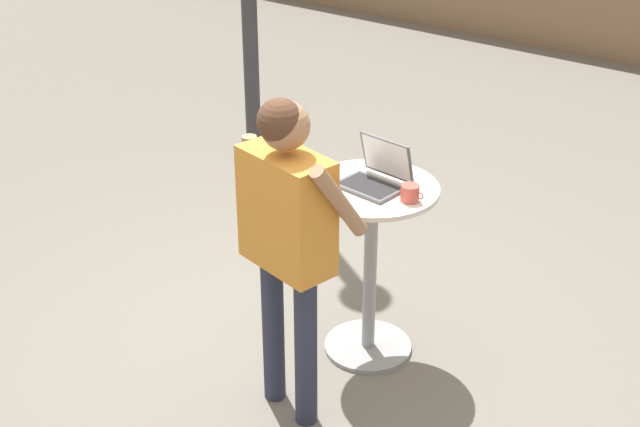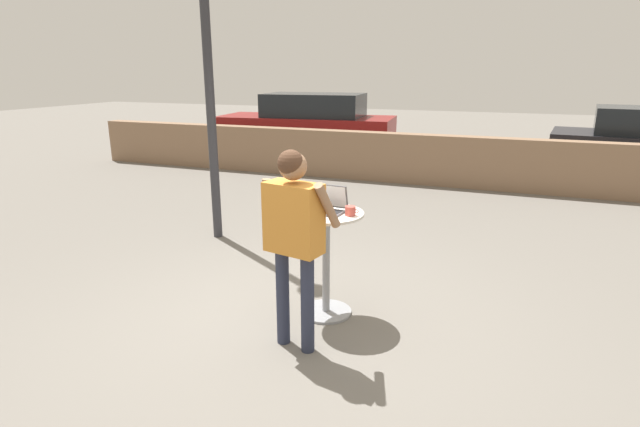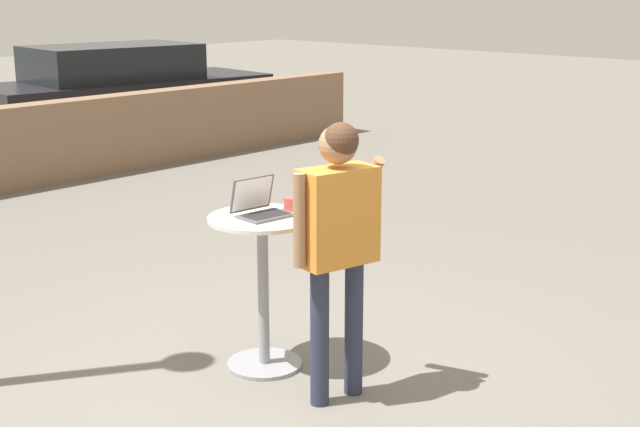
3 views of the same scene
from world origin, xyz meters
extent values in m
plane|color=slate|center=(0.00, 0.00, 0.00)|extent=(50.00, 50.00, 0.00)
cube|color=#84664C|center=(0.00, 6.28, 0.50)|extent=(15.34, 0.35, 1.00)
cylinder|color=gray|center=(0.28, 0.32, 0.01)|extent=(0.49, 0.49, 0.03)
cylinder|color=gray|center=(0.28, 0.32, 0.50)|extent=(0.07, 0.07, 0.95)
cylinder|color=beige|center=(0.28, 0.32, 0.99)|extent=(0.68, 0.68, 0.02)
cube|color=#515156|center=(0.28, 0.29, 1.01)|extent=(0.33, 0.24, 0.02)
cube|color=black|center=(0.28, 0.29, 1.02)|extent=(0.29, 0.20, 0.00)
cube|color=#515156|center=(0.29, 0.43, 1.13)|extent=(0.32, 0.10, 0.22)
cube|color=white|center=(0.29, 0.42, 1.13)|extent=(0.29, 0.08, 0.20)
cylinder|color=#C14C42|center=(0.51, 0.30, 1.04)|extent=(0.09, 0.09, 0.08)
torus|color=#C14C42|center=(0.57, 0.30, 1.04)|extent=(0.04, 0.01, 0.04)
cylinder|color=#282D42|center=(0.13, -0.30, 0.42)|extent=(0.11, 0.11, 0.85)
cylinder|color=#282D42|center=(0.37, -0.35, 0.42)|extent=(0.11, 0.11, 0.85)
cube|color=orange|center=(0.25, -0.33, 1.13)|extent=(0.49, 0.32, 0.56)
sphere|color=#936B4C|center=(0.25, -0.33, 1.54)|extent=(0.22, 0.22, 0.22)
sphere|color=#472D1E|center=(0.24, -0.36, 1.56)|extent=(0.20, 0.20, 0.20)
cylinder|color=#936B4C|center=(-0.01, -0.27, 1.14)|extent=(0.07, 0.07, 0.53)
cylinder|color=#936B4C|center=(0.52, -0.30, 1.25)|extent=(0.13, 0.32, 0.41)
cube|color=maroon|center=(-3.22, 8.26, 0.69)|extent=(4.59, 2.10, 0.78)
cube|color=black|center=(-3.00, 8.28, 1.36)|extent=(2.58, 1.71, 0.57)
cylinder|color=black|center=(-4.52, 7.33, 0.33)|extent=(0.68, 0.28, 0.66)
cylinder|color=black|center=(-4.67, 8.94, 0.33)|extent=(0.68, 0.28, 0.66)
cylinder|color=black|center=(-1.77, 7.59, 0.33)|extent=(0.68, 0.28, 0.66)
cylinder|color=black|center=(-1.92, 9.19, 0.33)|extent=(0.68, 0.28, 0.66)
cylinder|color=black|center=(3.53, 9.07, 0.32)|extent=(0.66, 0.29, 0.64)
cylinder|color=black|center=(3.35, 7.48, 0.32)|extent=(0.66, 0.29, 0.64)
cylinder|color=#2D2D33|center=(-1.91, 1.92, 2.13)|extent=(0.12, 0.12, 4.26)
camera|label=1|loc=(2.49, -3.07, 2.98)|focal=50.00mm
camera|label=2|loc=(1.77, -3.73, 2.24)|focal=28.00mm
camera|label=3|loc=(-3.41, -3.56, 2.40)|focal=50.00mm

